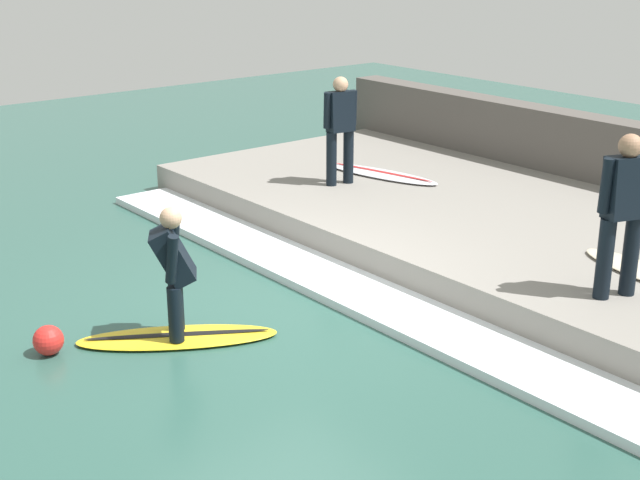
% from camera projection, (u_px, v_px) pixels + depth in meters
% --- Properties ---
extents(ground_plane, '(28.00, 28.00, 0.00)m').
position_uv_depth(ground_plane, '(286.00, 310.00, 9.69)').
color(ground_plane, '#2D564C').
extents(concrete_ledge, '(4.40, 10.20, 0.41)m').
position_uv_depth(concrete_ledge, '(498.00, 229.00, 11.69)').
color(concrete_ledge, gray).
rests_on(concrete_ledge, ground_plane).
extents(back_wall, '(0.50, 10.71, 1.34)m').
position_uv_depth(back_wall, '(610.00, 166.00, 13.00)').
color(back_wall, '#544F49').
rests_on(back_wall, ground_plane).
extents(wave_foam_crest, '(0.87, 9.69, 0.10)m').
position_uv_depth(wave_foam_crest, '(345.00, 287.00, 10.18)').
color(wave_foam_crest, silver).
rests_on(wave_foam_crest, ground_plane).
extents(surfboard_riding, '(2.01, 1.54, 0.07)m').
position_uv_depth(surfboard_riding, '(178.00, 337.00, 8.96)').
color(surfboard_riding, yellow).
rests_on(surfboard_riding, ground_plane).
extents(surfer_riding, '(0.57, 0.56, 1.34)m').
position_uv_depth(surfer_riding, '(173.00, 266.00, 8.71)').
color(surfer_riding, black).
rests_on(surfer_riding, surfboard_riding).
extents(surfer_waiting_near, '(0.54, 0.39, 1.66)m').
position_uv_depth(surfer_waiting_near, '(623.00, 207.00, 8.68)').
color(surfer_waiting_near, black).
rests_on(surfer_waiting_near, concrete_ledge).
extents(surfer_waiting_far, '(0.53, 0.31, 1.56)m').
position_uv_depth(surfer_waiting_far, '(340.00, 125.00, 12.72)').
color(surfer_waiting_far, black).
rests_on(surfer_waiting_far, concrete_ledge).
extents(surfboard_waiting_far, '(0.89, 2.02, 0.07)m').
position_uv_depth(surfboard_waiting_far, '(382.00, 174.00, 13.43)').
color(surfboard_waiting_far, silver).
rests_on(surfboard_waiting_far, concrete_ledge).
extents(marker_buoy, '(0.30, 0.30, 0.30)m').
position_uv_depth(marker_buoy, '(48.00, 340.00, 8.62)').
color(marker_buoy, red).
rests_on(marker_buoy, ground_plane).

